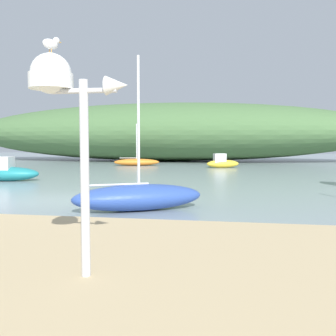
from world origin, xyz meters
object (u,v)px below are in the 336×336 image
at_px(mast_structure, 60,90).
at_px(sailboat_far_left, 137,162).
at_px(motorboat_inner_mooring, 6,172).
at_px(seagull_on_radar, 51,43).
at_px(motorboat_centre_water, 222,162).
at_px(sailboat_near_shore, 139,197).

height_order(mast_structure, sailboat_far_left, sailboat_far_left).
height_order(mast_structure, motorboat_inner_mooring, mast_structure).
xyz_separation_m(seagull_on_radar, motorboat_centre_water, (1.63, 25.61, -2.90)).
bearing_deg(mast_structure, seagull_on_radar, 172.86).
relative_size(mast_structure, motorboat_inner_mooring, 0.86).
relative_size(mast_structure, seagull_on_radar, 9.42).
xyz_separation_m(seagull_on_radar, motorboat_inner_mooring, (-9.34, 13.22, -2.84)).
height_order(sailboat_near_shore, motorboat_inner_mooring, sailboat_near_shore).
xyz_separation_m(sailboat_near_shore, motorboat_centre_water, (1.95, 19.62, 0.03)).
bearing_deg(mast_structure, motorboat_inner_mooring, 125.56).
bearing_deg(seagull_on_radar, mast_structure, -7.14).
distance_m(seagull_on_radar, sailboat_near_shore, 6.67).
bearing_deg(motorboat_inner_mooring, mast_structure, -54.44).
xyz_separation_m(mast_structure, sailboat_far_left, (-5.98, 27.33, -2.39)).
bearing_deg(motorboat_inner_mooring, seagull_on_radar, -54.75).
bearing_deg(motorboat_inner_mooring, motorboat_centre_water, 48.47).
bearing_deg(sailboat_near_shore, motorboat_inner_mooring, 141.30).
bearing_deg(sailboat_far_left, mast_structure, -77.65).
distance_m(sailboat_far_left, motorboat_inner_mooring, 14.52).
xyz_separation_m(sailboat_near_shore, motorboat_inner_mooring, (-9.02, 7.23, 0.08)).
bearing_deg(sailboat_near_shore, seagull_on_radar, -86.96).
bearing_deg(sailboat_far_left, motorboat_centre_water, -12.82).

